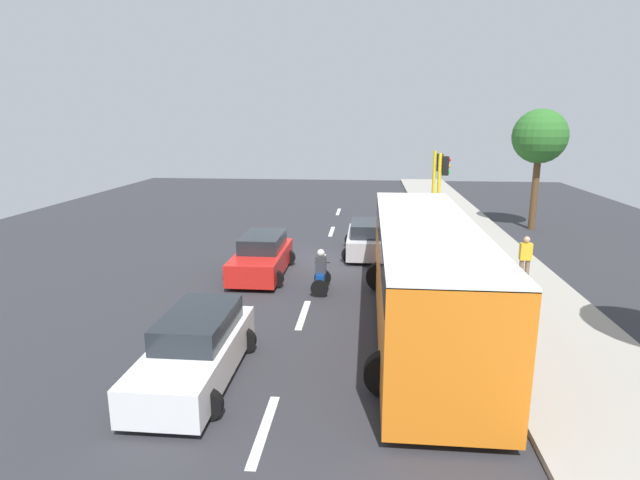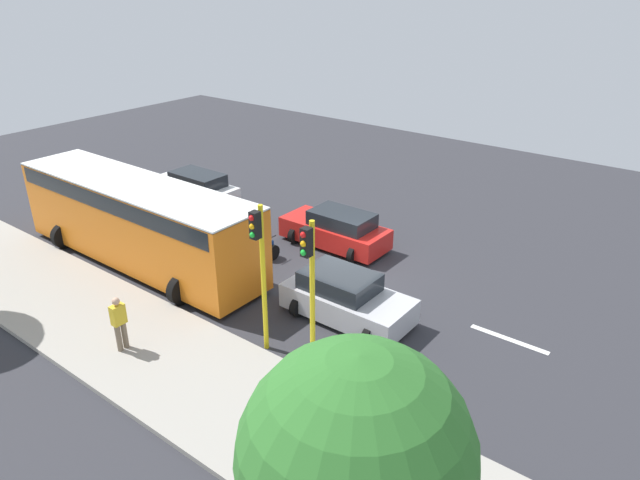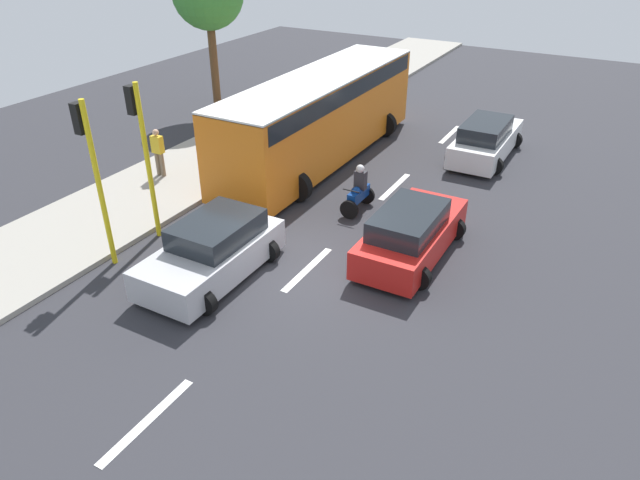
% 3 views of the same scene
% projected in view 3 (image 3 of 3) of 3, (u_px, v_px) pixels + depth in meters
% --- Properties ---
extents(ground_plane, '(40.00, 60.00, 0.10)m').
position_uv_depth(ground_plane, '(308.00, 271.00, 15.45)').
color(ground_plane, '#2D2D33').
extents(sidewalk, '(4.00, 60.00, 0.15)m').
position_uv_depth(sidewalk, '(117.00, 209.00, 18.34)').
color(sidewalk, '#9E998E').
rests_on(sidewalk, ground).
extents(lane_stripe_far_north, '(0.20, 2.40, 0.01)m').
position_uv_depth(lane_stripe_far_north, '(450.00, 135.00, 24.50)').
color(lane_stripe_far_north, white).
rests_on(lane_stripe_far_north, ground).
extents(lane_stripe_north, '(0.20, 2.40, 0.01)m').
position_uv_depth(lane_stripe_north, '(395.00, 187.00, 19.96)').
color(lane_stripe_north, white).
rests_on(lane_stripe_north, ground).
extents(lane_stripe_mid, '(0.20, 2.40, 0.01)m').
position_uv_depth(lane_stripe_mid, '(307.00, 269.00, 15.43)').
color(lane_stripe_mid, white).
rests_on(lane_stripe_mid, ground).
extents(lane_stripe_south, '(0.20, 2.40, 0.01)m').
position_uv_depth(lane_stripe_south, '(147.00, 421.00, 10.89)').
color(lane_stripe_south, white).
rests_on(lane_stripe_south, ground).
extents(car_red, '(2.18, 4.38, 1.52)m').
position_uv_depth(car_red, '(411.00, 233.00, 15.68)').
color(car_red, red).
rests_on(car_red, ground).
extents(car_white, '(2.13, 4.58, 1.52)m').
position_uv_depth(car_white, '(486.00, 140.00, 21.93)').
color(car_white, white).
rests_on(car_white, ground).
extents(car_silver, '(2.32, 4.10, 1.52)m').
position_uv_depth(car_silver, '(213.00, 251.00, 14.86)').
color(car_silver, '#B7B7BC').
rests_on(car_silver, ground).
extents(city_bus, '(3.20, 11.00, 3.16)m').
position_uv_depth(city_bus, '(320.00, 112.00, 21.24)').
color(city_bus, orange).
rests_on(city_bus, ground).
extents(motorcycle, '(0.60, 1.30, 1.53)m').
position_uv_depth(motorcycle, '(358.00, 192.00, 18.11)').
color(motorcycle, black).
rests_on(motorcycle, ground).
extents(pedestrian_near_signal, '(0.40, 0.24, 1.69)m').
position_uv_depth(pedestrian_near_signal, '(158.00, 151.00, 19.99)').
color(pedestrian_near_signal, '#72604C').
rests_on(pedestrian_near_signal, sidewalk).
extents(traffic_light_corner, '(0.49, 0.24, 4.50)m').
position_uv_depth(traffic_light_corner, '(91.00, 161.00, 14.31)').
color(traffic_light_corner, yellow).
rests_on(traffic_light_corner, ground).
extents(traffic_light_midblock, '(0.49, 0.24, 4.50)m').
position_uv_depth(traffic_light_midblock, '(142.00, 140.00, 15.61)').
color(traffic_light_midblock, yellow).
rests_on(traffic_light_midblock, ground).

